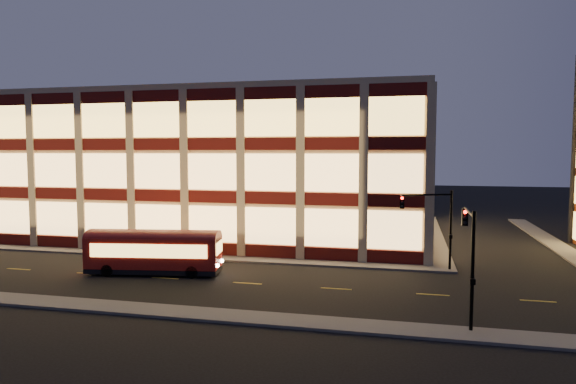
# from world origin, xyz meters

# --- Properties ---
(ground) EXTENTS (200.00, 200.00, 0.00)m
(ground) POSITION_xyz_m (0.00, 0.00, 0.00)
(ground) COLOR black
(ground) RESTS_ON ground
(sidewalk_office_south) EXTENTS (54.00, 2.00, 0.15)m
(sidewalk_office_south) POSITION_xyz_m (-3.00, 1.00, 0.07)
(sidewalk_office_south) COLOR #514F4C
(sidewalk_office_south) RESTS_ON ground
(sidewalk_office_east) EXTENTS (2.00, 30.00, 0.15)m
(sidewalk_office_east) POSITION_xyz_m (23.00, 17.00, 0.07)
(sidewalk_office_east) COLOR #514F4C
(sidewalk_office_east) RESTS_ON ground
(sidewalk_tower_west) EXTENTS (2.00, 30.00, 0.15)m
(sidewalk_tower_west) POSITION_xyz_m (34.00, 17.00, 0.07)
(sidewalk_tower_west) COLOR #514F4C
(sidewalk_tower_west) RESTS_ON ground
(sidewalk_near) EXTENTS (100.00, 2.00, 0.15)m
(sidewalk_near) POSITION_xyz_m (0.00, -13.00, 0.07)
(sidewalk_near) COLOR #514F4C
(sidewalk_near) RESTS_ON ground
(office_building) EXTENTS (50.45, 30.45, 14.50)m
(office_building) POSITION_xyz_m (-2.91, 16.91, 7.25)
(office_building) COLOR tan
(office_building) RESTS_ON ground
(traffic_signal_far) EXTENTS (3.79, 1.87, 6.00)m
(traffic_signal_far) POSITION_xyz_m (22.21, 0.24, 4.11)
(traffic_signal_far) COLOR black
(traffic_signal_far) RESTS_ON ground
(traffic_signal_near) EXTENTS (0.32, 4.45, 6.00)m
(traffic_signal_near) POSITION_xyz_m (23.50, -11.03, 4.13)
(traffic_signal_near) COLOR black
(traffic_signal_near) RESTS_ON ground
(trolley_bus) EXTENTS (9.76, 3.83, 3.22)m
(trolley_bus) POSITION_xyz_m (2.61, -4.94, 1.79)
(trolley_bus) COLOR maroon
(trolley_bus) RESTS_ON ground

